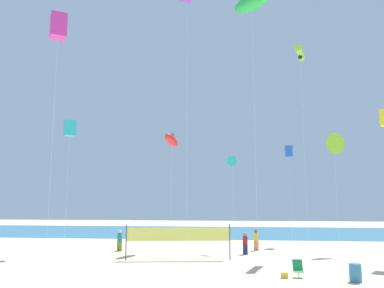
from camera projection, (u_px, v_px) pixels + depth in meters
name	position (u px, v px, depth m)	size (l,w,h in m)	color
ocean_band	(215.00, 232.00, 49.13)	(120.00, 20.00, 0.01)	teal
beachgoer_mustard_shirt	(256.00, 239.00, 31.15)	(0.39, 0.39, 1.70)	#EA7260
beachgoer_maroon_shirt	(245.00, 243.00, 28.83)	(0.37, 0.37, 1.62)	navy
beachgoer_teal_shirt	(120.00, 240.00, 30.77)	(0.38, 0.38, 1.66)	olive
folding_beach_chair	(298.00, 268.00, 20.29)	(0.52, 0.65, 0.89)	#1E8C4C
trash_barrel	(355.00, 273.00, 19.09)	(0.59, 0.59, 0.89)	teal
volleyball_net	(178.00, 236.00, 26.22)	(7.14, 0.99, 2.40)	#4C4C51
beach_handbag	(285.00, 275.00, 19.97)	(0.37, 0.18, 0.29)	gold
kite_green_inflatable	(252.00, 3.00, 23.40)	(2.68, 2.67, 16.83)	silver
kite_magenta_box	(58.00, 26.00, 24.67)	(1.36, 1.36, 16.00)	silver
kite_lime_tube	(300.00, 53.00, 31.66)	(1.25, 2.60, 16.48)	silver
kite_red_inflatable	(171.00, 140.00, 32.65)	(1.32, 2.53, 9.83)	silver
kite_cyan_delta	(233.00, 161.00, 32.29)	(0.96, 0.63, 7.80)	silver
kite_blue_box	(289.00, 151.00, 36.76)	(0.81, 0.81, 9.27)	silver
kite_cyan_box	(70.00, 128.00, 30.71)	(1.11, 1.11, 10.44)	silver
kite_lime_delta	(334.00, 144.00, 31.63)	(1.80, 1.02, 9.55)	silver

